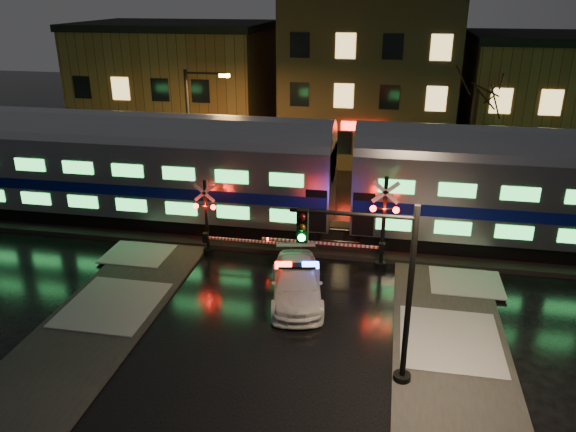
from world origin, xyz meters
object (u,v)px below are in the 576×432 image
object	(u,v)px
crossing_signal_right	(375,232)
crossing_signal_left	(214,226)
police_car	(297,283)
traffic_light	(377,292)
streetlight	(193,129)

from	to	relation	value
crossing_signal_right	crossing_signal_left	bearing A→B (deg)	-179.88
crossing_signal_right	police_car	bearing A→B (deg)	-131.85
police_car	traffic_light	distance (m)	6.19
police_car	crossing_signal_left	bearing A→B (deg)	133.21
streetlight	crossing_signal_left	bearing A→B (deg)	-64.52
crossing_signal_right	crossing_signal_left	distance (m)	7.44
crossing_signal_right	crossing_signal_left	world-z (taller)	crossing_signal_right
police_car	crossing_signal_left	world-z (taller)	crossing_signal_left
crossing_signal_left	streetlight	distance (m)	7.99
police_car	streetlight	world-z (taller)	streetlight
police_car	crossing_signal_right	bearing A→B (deg)	37.16
streetlight	police_car	bearing A→B (deg)	-52.27
traffic_light	streetlight	distance (m)	18.29
crossing_signal_right	streetlight	xyz separation A→B (m)	(-10.63, 6.69, 2.66)
traffic_light	streetlight	size ratio (longest dim) A/B	0.79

